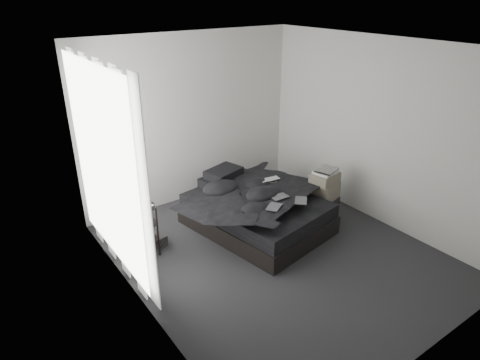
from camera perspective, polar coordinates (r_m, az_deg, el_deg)
floor at (r=5.67m, az=4.77°, el=-9.66°), size 3.60×4.20×0.01m
ceiling at (r=4.74m, az=5.90°, el=17.38°), size 3.60×4.20×0.01m
wall_back at (r=6.70m, az=-6.54°, el=8.05°), size 3.60×0.01×2.60m
wall_front at (r=3.89m, az=25.84°, el=-7.02°), size 3.60×0.01×2.60m
wall_left at (r=4.21m, az=-13.77°, el=-2.75°), size 0.01×4.20×2.60m
wall_right at (r=6.32m, az=17.87°, el=6.03°), size 0.01×4.20×2.60m
window_left at (r=4.98m, az=-17.64°, el=1.75°), size 0.02×2.00×2.30m
curtain_left at (r=5.01m, az=-17.00°, el=1.15°), size 0.06×2.12×2.48m
bed at (r=6.15m, az=2.26°, el=-5.28°), size 1.70×2.07×0.25m
mattress at (r=6.04m, az=2.29°, el=-3.43°), size 1.63×2.00×0.20m
duvet at (r=5.92m, az=2.64°, el=-1.79°), size 1.62×1.79×0.22m
pillow_lower at (r=6.40m, az=-2.71°, el=-0.14°), size 0.61×0.47×0.13m
pillow_upper at (r=6.38m, az=-2.20°, el=0.98°), size 0.60×0.49×0.12m
laptop at (r=6.15m, az=4.20°, el=0.47°), size 0.32×0.23×0.02m
comic_a at (r=5.45m, az=4.56°, el=-2.96°), size 0.28×0.25×0.01m
comic_b at (r=5.71m, az=5.31°, el=-1.58°), size 0.24×0.16×0.01m
comic_c at (r=5.65m, az=8.18°, el=-2.00°), size 0.27×0.27×0.01m
side_stand at (r=5.58m, az=-12.89°, el=-6.69°), size 0.40×0.40×0.69m
papers at (r=5.41m, az=-13.09°, el=-3.52°), size 0.30×0.26×0.01m
floor_books at (r=5.88m, az=-10.84°, el=-7.86°), size 0.21×0.24×0.14m
box_lower at (r=6.52m, az=10.93°, el=-3.59°), size 0.48×0.41×0.31m
box_mid at (r=6.40m, az=11.24°, el=-1.40°), size 0.47×0.41×0.24m
box_upper at (r=6.31m, az=11.23°, el=0.22°), size 0.42×0.36×0.17m
art_book_white at (r=6.28m, az=11.35°, el=1.07°), size 0.37×0.32×0.03m
art_book_snake at (r=6.27m, az=11.49°, el=1.33°), size 0.37×0.33×0.03m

